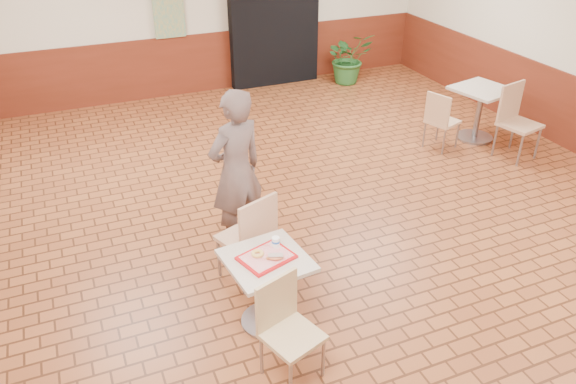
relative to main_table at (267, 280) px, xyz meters
name	(u,v)px	position (x,y,z in m)	size (l,w,h in m)	color
room_shell	(346,106)	(1.15, 0.90, 1.04)	(8.01, 10.01, 3.01)	brown
wainscot_band	(341,198)	(1.15, 0.90, 0.04)	(8.00, 10.00, 1.00)	#5E2112
corridor_doorway	(274,22)	(2.35, 5.78, 0.64)	(1.60, 0.22, 2.20)	black
promo_poster	(167,0)	(0.55, 5.84, 1.14)	(0.50, 0.03, 1.20)	gray
main_table	(267,280)	(0.00, 0.00, 0.00)	(0.64, 0.64, 0.68)	#BCAC97
chair_main_front	(286,324)	(-0.06, -0.56, 0.01)	(0.50, 0.50, 0.85)	tan
chair_main_back	(251,235)	(0.07, 0.59, 0.07)	(0.56, 0.56, 0.94)	tan
customer	(236,171)	(0.16, 1.24, 0.39)	(0.62, 0.41, 1.69)	brown
serving_tray	(266,257)	(0.00, 0.00, 0.23)	(0.41, 0.32, 0.03)	#B70D11
ring_donut	(258,254)	(-0.06, 0.04, 0.26)	(0.10, 0.10, 0.03)	#E2B352
long_john_donut	(275,257)	(0.05, -0.06, 0.27)	(0.15, 0.11, 0.04)	#D96F3F
paper_cup	(276,242)	(0.12, 0.10, 0.29)	(0.07, 0.07, 0.08)	white
second_table	(480,105)	(4.15, 2.40, 0.05)	(0.72, 0.72, 0.76)	#B5A691
chair_second_left	(440,118)	(3.43, 2.33, 0.00)	(0.48, 0.48, 0.82)	#DBB083
chair_second_front	(516,117)	(4.23, 1.78, 0.10)	(0.55, 0.55, 0.99)	tan
potted_plant	(348,58)	(3.59, 5.30, 0.00)	(0.82, 0.71, 0.92)	#29662A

